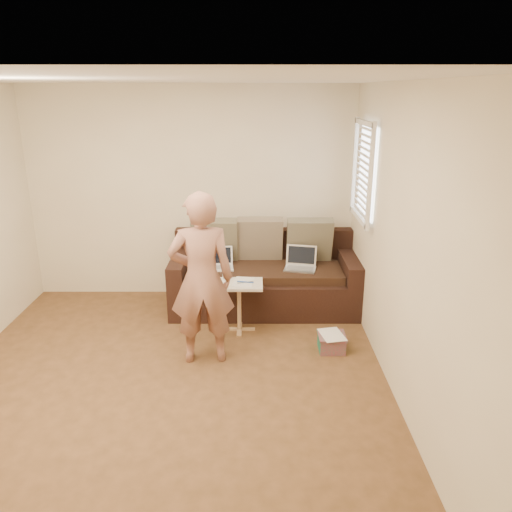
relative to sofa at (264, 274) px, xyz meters
name	(u,v)px	position (x,y,z in m)	size (l,w,h in m)	color
floor	(166,389)	(-0.90, -1.77, -0.42)	(4.50, 4.50, 0.00)	#4C351C
ceiling	(146,79)	(-0.90, -1.77, 2.18)	(4.50, 4.50, 0.00)	white
wall_back	(191,194)	(-0.90, 0.48, 0.87)	(4.00, 4.00, 0.00)	beige
wall_front	(46,430)	(-0.90, -4.03, 0.87)	(4.00, 4.00, 0.00)	beige
wall_right	(405,250)	(1.10, -1.77, 0.87)	(4.50, 4.50, 0.00)	beige
window_blinds	(364,171)	(1.05, -0.27, 1.28)	(0.12, 0.88, 1.08)	white
sofa	(264,274)	(0.00, 0.00, 0.00)	(2.20, 0.95, 0.85)	black
pillow_left	(215,240)	(-0.60, 0.21, 0.37)	(0.55, 0.14, 0.55)	brown
pillow_mid	(260,239)	(-0.05, 0.25, 0.37)	(0.55, 0.14, 0.55)	#6A5F4C
pillow_right	(309,240)	(0.55, 0.21, 0.37)	(0.55, 0.14, 0.55)	brown
laptop_silver	(300,269)	(0.42, -0.10, 0.10)	(0.36, 0.26, 0.24)	#B7BABC
laptop_white	(219,269)	(-0.54, -0.07, 0.10)	(0.33, 0.24, 0.24)	white
person	(202,279)	(-0.61, -1.24, 0.42)	(0.61, 0.42, 1.69)	#9B5B54
side_table	(239,307)	(-0.28, -0.62, -0.15)	(0.51, 0.36, 0.56)	silver
drinking_glass	(225,275)	(-0.43, -0.53, 0.19)	(0.07, 0.07, 0.12)	silver
scissors	(245,282)	(-0.21, -0.62, 0.14)	(0.18, 0.10, 0.02)	silver
paper_on_table	(244,282)	(-0.23, -0.60, 0.14)	(0.21, 0.30, 0.00)	white
striped_box	(332,342)	(0.67, -1.07, -0.34)	(0.28, 0.28, 0.18)	#BF1C3F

